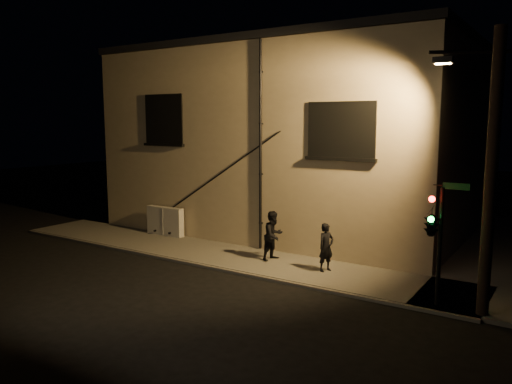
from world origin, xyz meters
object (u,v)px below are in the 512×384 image
Objects in this scene: utility_cabinet at (165,221)px; pedestrian_a at (326,247)px; pedestrian_b at (273,235)px; traffic_signal at (432,223)px; streetlamp_pole at (488,170)px.

utility_cabinet is 8.62m from pedestrian_a.
pedestrian_a reaches higher than utility_cabinet.
traffic_signal reaches higher than pedestrian_b.
pedestrian_a is at bearing 166.41° from streetlamp_pole.
pedestrian_b is at bearing 168.65° from streetlamp_pole.
traffic_signal reaches higher than pedestrian_a.
streetlamp_pole is (7.44, -1.49, 2.99)m from pedestrian_b.
streetlamp_pole is (1.32, 0.13, 1.55)m from traffic_signal.
streetlamp_pole reaches higher than pedestrian_a.
streetlamp_pole is (13.71, -2.32, 3.27)m from utility_cabinet.
pedestrian_a is at bearing -84.29° from pedestrian_b.
pedestrian_a is at bearing -7.18° from utility_cabinet.
pedestrian_a is 6.14m from streetlamp_pole.
utility_cabinet is 1.17× the size of pedestrian_a.
traffic_signal is at bearing -84.11° from pedestrian_a.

